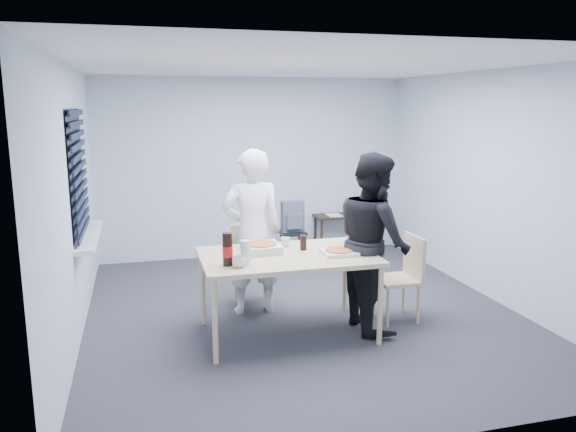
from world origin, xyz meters
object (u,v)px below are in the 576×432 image
object	(u,v)px
chair_right	(405,272)
mug_a	(239,262)
stool	(292,239)
mug_b	(285,242)
person_white	(252,232)
soda_bottle	(228,250)
backpack	(293,217)
side_table	(343,220)
chair_far	(251,259)
person_black	(373,241)
dining_table	(287,260)

from	to	relation	value
chair_right	mug_a	distance (m)	1.87
stool	mug_b	xyz separation A→B (m)	(-0.63, -2.02, 0.48)
person_white	soda_bottle	world-z (taller)	person_white
person_white	stool	size ratio (longest dim) A/B	3.67
person_white	mug_a	xyz separation A→B (m)	(-0.32, -0.98, -0.03)
backpack	mug_b	distance (m)	2.11
mug_b	soda_bottle	distance (m)	0.85
side_table	mug_a	size ratio (longest dim) A/B	7.06
chair_far	stool	world-z (taller)	chair_far
backpack	mug_b	bearing A→B (deg)	-121.92
person_black	backpack	size ratio (longest dim) A/B	4.18
side_table	backpack	size ratio (longest dim) A/B	2.05
person_white	person_black	distance (m)	1.29
chair_far	mug_a	xyz separation A→B (m)	(-0.36, -1.27, 0.34)
dining_table	chair_right	distance (m)	1.30
dining_table	chair_far	bearing A→B (deg)	99.65
dining_table	side_table	size ratio (longest dim) A/B	1.90
chair_right	person_white	size ratio (longest dim) A/B	0.50
chair_right	person_black	world-z (taller)	person_black
chair_right	stool	size ratio (longest dim) A/B	1.84
chair_far	backpack	xyz separation A→B (m)	(0.85, 1.34, 0.18)
dining_table	side_table	world-z (taller)	dining_table
dining_table	backpack	xyz separation A→B (m)	(0.69, 2.31, -0.06)
person_white	mug_b	world-z (taller)	person_white
person_white	side_table	size ratio (longest dim) A/B	2.04
dining_table	stool	distance (m)	2.45
person_white	stool	xyz separation A→B (m)	(0.89, 1.64, -0.51)
chair_right	person_white	bearing A→B (deg)	157.55
side_table	stool	xyz separation A→B (m)	(-0.93, -0.48, -0.13)
chair_right	stool	xyz separation A→B (m)	(-0.59, 2.25, -0.14)
dining_table	mug_a	bearing A→B (deg)	-149.99
chair_far	backpack	size ratio (longest dim) A/B	2.10
dining_table	side_table	bearing A→B (deg)	59.95
mug_b	soda_bottle	size ratio (longest dim) A/B	0.34
soda_bottle	mug_a	bearing A→B (deg)	-42.68
side_table	mug_a	distance (m)	3.79
mug_a	backpack	bearing A→B (deg)	65.08
backpack	mug_a	distance (m)	2.88
chair_right	person_white	world-z (taller)	person_white
person_black	soda_bottle	bearing A→B (deg)	97.90
person_black	side_table	bearing A→B (deg)	-14.82
person_black	soda_bottle	xyz separation A→B (m)	(-1.48, -0.21, 0.06)
mug_a	side_table	bearing A→B (deg)	55.38
dining_table	stool	xyz separation A→B (m)	(0.69, 2.32, -0.38)
side_table	person_white	bearing A→B (deg)	-130.73
mug_a	chair_far	bearing A→B (deg)	74.21
backpack	person_black	bearing A→B (deg)	-99.87
mug_b	stool	bearing A→B (deg)	72.63
stool	soda_bottle	bearing A→B (deg)	-117.05
chair_right	soda_bottle	xyz separation A→B (m)	(-1.89, -0.29, 0.44)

